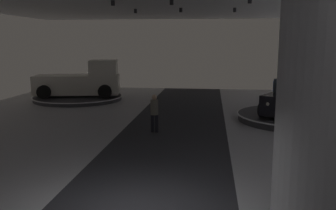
% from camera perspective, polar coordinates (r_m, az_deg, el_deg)
% --- Properties ---
extents(column_right, '(1.60, 1.60, 5.50)m').
position_cam_1_polar(column_right, '(7.82, 22.59, 2.05)').
color(column_right, '#ADADB2').
rests_on(column_right, ground).
extents(display_platform_deep_right, '(5.71, 5.71, 0.24)m').
position_cam_1_polar(display_platform_deep_right, '(24.14, 21.54, 0.69)').
color(display_platform_deep_right, '#B7B7BC').
rests_on(display_platform_deep_right, ground).
extents(display_car_deep_right, '(4.56, 3.57, 1.71)m').
position_cam_1_polar(display_car_deep_right, '(24.03, 21.75, 2.72)').
color(display_car_deep_right, navy).
rests_on(display_car_deep_right, display_platform_deep_right).
extents(display_platform_far_right, '(5.36, 5.36, 0.33)m').
position_cam_1_polar(display_platform_far_right, '(18.23, 19.27, -1.83)').
color(display_platform_far_right, '#333338').
rests_on(display_platform_far_right, ground).
extents(display_car_far_right, '(3.71, 4.53, 1.71)m').
position_cam_1_polar(display_car_far_right, '(18.10, 19.46, 1.02)').
color(display_car_far_right, black).
rests_on(display_car_far_right, display_platform_far_right).
extents(display_platform_deep_left, '(5.72, 5.72, 0.27)m').
position_cam_1_polar(display_platform_deep_left, '(24.20, -14.00, 1.15)').
color(display_platform_deep_left, '#333338').
rests_on(display_platform_deep_left, ground).
extents(pickup_truck_deep_left, '(5.60, 3.44, 2.30)m').
position_cam_1_polar(pickup_truck_deep_left, '(24.02, -13.35, 3.64)').
color(pickup_truck_deep_left, silver).
rests_on(pickup_truck_deep_left, display_platform_deep_left).
extents(visitor_walking_near, '(0.32, 0.32, 1.59)m').
position_cam_1_polar(visitor_walking_near, '(14.94, -2.16, -0.94)').
color(visitor_walking_near, black).
rests_on(visitor_walking_near, ground).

